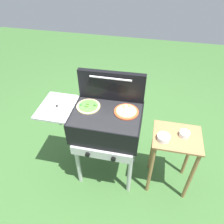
{
  "coord_description": "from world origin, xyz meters",
  "views": [
    {
      "loc": [
        0.35,
        -1.43,
        2.19
      ],
      "look_at": [
        0.05,
        0.0,
        0.92
      ],
      "focal_mm": 34.61,
      "sensor_mm": 36.0,
      "label": 1
    }
  ],
  "objects_px": {
    "pizza_veggie": "(88,106)",
    "prep_table": "(173,151)",
    "grill": "(105,124)",
    "topping_bowl_near": "(185,134)",
    "pizza_cheese": "(126,111)",
    "topping_bowl_far": "(164,138)"
  },
  "relations": [
    {
      "from": "pizza_cheese",
      "to": "topping_bowl_far",
      "type": "height_order",
      "value": "pizza_cheese"
    },
    {
      "from": "prep_table",
      "to": "topping_bowl_far",
      "type": "xyz_separation_m",
      "value": [
        -0.13,
        -0.06,
        0.23
      ]
    },
    {
      "from": "pizza_veggie",
      "to": "pizza_cheese",
      "type": "bearing_deg",
      "value": 0.23
    },
    {
      "from": "pizza_cheese",
      "to": "prep_table",
      "type": "distance_m",
      "value": 0.62
    },
    {
      "from": "topping_bowl_far",
      "to": "grill",
      "type": "bearing_deg",
      "value": 174.07
    },
    {
      "from": "topping_bowl_far",
      "to": "prep_table",
      "type": "bearing_deg",
      "value": 25.51
    },
    {
      "from": "grill",
      "to": "prep_table",
      "type": "xyz_separation_m",
      "value": [
        0.67,
        0.0,
        -0.23
      ]
    },
    {
      "from": "topping_bowl_far",
      "to": "pizza_cheese",
      "type": "bearing_deg",
      "value": 162.8
    },
    {
      "from": "pizza_cheese",
      "to": "grill",
      "type": "bearing_deg",
      "value": -163.82
    },
    {
      "from": "pizza_cheese",
      "to": "topping_bowl_far",
      "type": "xyz_separation_m",
      "value": [
        0.36,
        -0.11,
        -0.15
      ]
    },
    {
      "from": "topping_bowl_near",
      "to": "topping_bowl_far",
      "type": "relative_size",
      "value": 0.81
    },
    {
      "from": "prep_table",
      "to": "topping_bowl_near",
      "type": "height_order",
      "value": "topping_bowl_near"
    },
    {
      "from": "pizza_veggie",
      "to": "prep_table",
      "type": "relative_size",
      "value": 0.3
    },
    {
      "from": "grill",
      "to": "pizza_veggie",
      "type": "height_order",
      "value": "pizza_veggie"
    },
    {
      "from": "topping_bowl_near",
      "to": "prep_table",
      "type": "bearing_deg",
      "value": -158.75
    },
    {
      "from": "grill",
      "to": "topping_bowl_near",
      "type": "distance_m",
      "value": 0.73
    },
    {
      "from": "topping_bowl_near",
      "to": "pizza_cheese",
      "type": "bearing_deg",
      "value": 177.07
    },
    {
      "from": "pizza_cheese",
      "to": "prep_table",
      "type": "height_order",
      "value": "pizza_cheese"
    },
    {
      "from": "pizza_veggie",
      "to": "pizza_cheese",
      "type": "distance_m",
      "value": 0.36
    },
    {
      "from": "pizza_veggie",
      "to": "prep_table",
      "type": "height_order",
      "value": "pizza_veggie"
    },
    {
      "from": "grill",
      "to": "topping_bowl_far",
      "type": "height_order",
      "value": "grill"
    },
    {
      "from": "grill",
      "to": "pizza_veggie",
      "type": "xyz_separation_m",
      "value": [
        -0.17,
        0.05,
        0.15
      ]
    }
  ]
}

